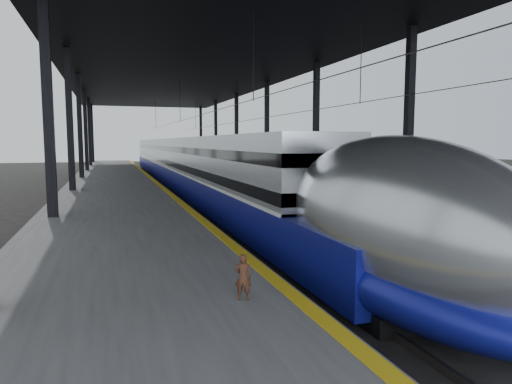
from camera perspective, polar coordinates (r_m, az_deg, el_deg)
name	(u,v)px	position (r m, az deg, el deg)	size (l,w,h in m)	color
ground	(241,264)	(14.24, -1.92, -8.98)	(160.00, 160.00, 0.00)	black
platform	(114,189)	(33.37, -17.38, 0.38)	(6.00, 80.00, 1.00)	#4C4C4F
yellow_strip	(154,181)	(33.46, -12.61, 1.40)	(0.30, 80.00, 0.01)	gold
rails	(225,191)	(34.42, -3.92, 0.12)	(6.52, 80.00, 0.16)	slate
canopy	(189,67)	(34.12, -8.43, 15.23)	(18.00, 75.00, 9.47)	black
tgv_train	(186,166)	(36.40, -8.80, 3.24)	(2.81, 65.20, 4.03)	#B1B4B8
second_train	(220,161)	(46.48, -4.53, 3.87)	(2.64, 56.05, 3.63)	navy
child	(243,277)	(8.04, -1.64, -10.60)	(0.30, 0.20, 0.82)	#432516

